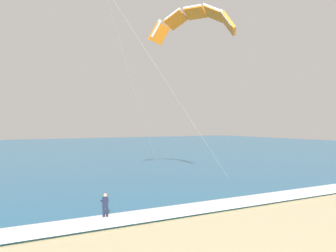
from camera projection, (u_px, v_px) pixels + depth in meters
name	position (u px, v px, depth m)	size (l,w,h in m)	color
sea	(21.00, 152.00, 73.59)	(200.00, 120.00, 0.20)	teal
surf_foam	(146.00, 215.00, 22.37)	(200.00, 2.73, 0.04)	white
surfboard	(105.00, 220.00, 21.89)	(0.74, 1.46, 0.09)	#239EC6
kitesurfer	(105.00, 205.00, 21.90)	(0.60, 0.59, 1.69)	#191E38
kite_primary	(193.00, 20.00, 33.10)	(13.60, 9.97, 15.80)	orange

